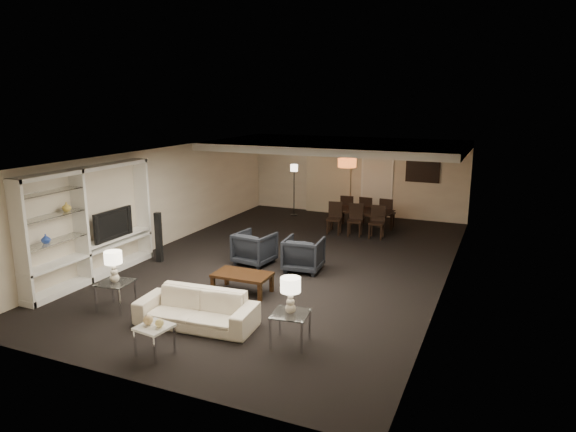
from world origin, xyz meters
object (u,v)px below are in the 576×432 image
(armchair_left, at_px, (255,248))
(television, at_px, (109,224))
(pendant_light, at_px, (347,163))
(side_table_right, at_px, (290,329))
(dining_table, at_px, (361,220))
(coffee_table, at_px, (242,283))
(table_lamp_right, at_px, (291,296))
(side_table_left, at_px, (116,296))
(floor_lamp, at_px, (294,190))
(marble_table, at_px, (155,340))
(floor_speaker, at_px, (159,237))
(armchair_right, at_px, (304,254))
(chair_nr, at_px, (377,222))
(chair_fl, at_px, (348,209))
(chair_fr, at_px, (387,213))
(chair_nl, at_px, (334,218))
(table_lamp_left, at_px, (114,267))
(chair_fm, at_px, (367,211))
(vase_blue, at_px, (46,239))
(chair_nm, at_px, (355,220))
(vase_amber, at_px, (66,207))
(sofa, at_px, (196,309))

(armchair_left, distance_m, television, 3.20)
(pendant_light, height_order, side_table_right, pendant_light)
(television, distance_m, dining_table, 6.95)
(coffee_table, xyz_separation_m, table_lamp_right, (1.70, -1.60, 0.60))
(side_table_left, distance_m, floor_lamp, 8.27)
(marble_table, xyz_separation_m, floor_lamp, (-1.70, 9.35, 0.59))
(floor_speaker, bearing_deg, armchair_right, 4.83)
(chair_nr, height_order, chair_fl, same)
(table_lamp_right, bearing_deg, armchair_left, 124.88)
(side_table_left, relative_size, marble_table, 1.20)
(marble_table, height_order, chair_fr, chair_fr)
(side_table_left, height_order, chair_nl, chair_nl)
(chair_nr, bearing_deg, table_lamp_left, -117.74)
(armchair_left, relative_size, table_lamp_right, 1.44)
(dining_table, relative_size, chair_fm, 1.92)
(floor_lamp, bearing_deg, marble_table, -79.67)
(table_lamp_left, xyz_separation_m, chair_fl, (1.92, 7.85, -0.36))
(dining_table, height_order, chair_fm, chair_fm)
(armchair_right, relative_size, floor_speaker, 0.70)
(side_table_right, bearing_deg, chair_nr, 92.45)
(vase_blue, xyz_separation_m, chair_nm, (4.07, 6.58, -0.71))
(dining_table, bearing_deg, vase_amber, -115.01)
(marble_table, height_order, chair_fl, chair_fl)
(table_lamp_right, distance_m, dining_table, 7.27)
(table_lamp_left, xyz_separation_m, marble_table, (1.70, -1.10, -0.57))
(coffee_table, bearing_deg, armchair_right, 70.56)
(coffee_table, bearing_deg, chair_fr, 77.19)
(chair_nm, distance_m, chair_fl, 1.43)
(television, bearing_deg, floor_lamp, -12.81)
(sofa, distance_m, chair_fm, 7.89)
(vase_blue, relative_size, dining_table, 0.11)
(vase_amber, xyz_separation_m, chair_fr, (4.67, 7.33, -1.21))
(side_table_left, height_order, television, television)
(chair_nr, bearing_deg, floor_speaker, -138.19)
(side_table_right, bearing_deg, chair_fr, 92.04)
(chair_fr, bearing_deg, table_lamp_left, 72.40)
(vase_amber, distance_m, chair_fl, 8.20)
(table_lamp_left, bearing_deg, coffee_table, 43.26)
(armchair_left, bearing_deg, side_table_left, 78.87)
(chair_nm, height_order, chair_fl, same)
(pendant_light, height_order, vase_blue, pendant_light)
(marble_table, xyz_separation_m, chair_nr, (1.42, 7.65, 0.21))
(television, xyz_separation_m, chair_fm, (4.04, 6.26, -0.63))
(dining_table, relative_size, chair_nm, 1.92)
(vase_blue, relative_size, chair_nr, 0.20)
(sofa, distance_m, chair_nl, 6.55)
(armchair_right, height_order, vase_blue, vase_blue)
(side_table_right, xyz_separation_m, vase_amber, (-4.95, 0.52, 1.39))
(side_table_left, bearing_deg, vase_amber, 161.48)
(chair_nr, relative_size, chair_fl, 1.00)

